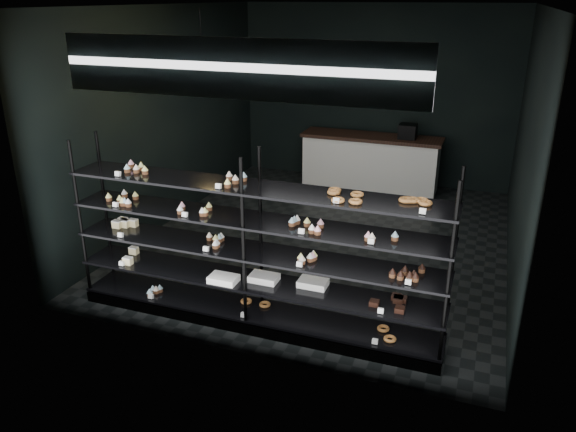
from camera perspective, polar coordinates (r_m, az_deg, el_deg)
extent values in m
cube|color=black|center=(8.24, 3.84, -2.22)|extent=(5.00, 6.00, 0.01)
cube|color=black|center=(7.54, 4.47, 20.55)|extent=(5.00, 6.00, 0.01)
cube|color=black|center=(10.60, 8.81, 11.98)|extent=(5.00, 0.01, 3.20)
cube|color=black|center=(5.03, -5.54, 1.47)|extent=(5.00, 0.01, 3.20)
cube|color=black|center=(8.74, -12.02, 9.76)|extent=(0.01, 6.00, 3.20)
cube|color=black|center=(7.46, 23.01, 6.52)|extent=(0.01, 6.00, 3.20)
cube|color=black|center=(6.19, -3.44, -10.28)|extent=(4.00, 0.50, 0.12)
cylinder|color=black|center=(6.59, -20.33, -0.60)|extent=(0.04, 0.04, 1.85)
cylinder|color=black|center=(6.90, -18.04, 0.69)|extent=(0.04, 0.04, 1.85)
cylinder|color=black|center=(5.57, -4.55, -3.29)|extent=(0.04, 0.04, 1.85)
cylinder|color=black|center=(5.94, -2.79, -1.62)|extent=(0.04, 0.04, 1.85)
cylinder|color=black|center=(5.14, 15.99, -6.36)|extent=(0.04, 0.04, 1.85)
cylinder|color=black|center=(5.54, 16.41, -4.33)|extent=(0.04, 0.04, 1.85)
cube|color=black|center=(6.14, -3.46, -9.56)|extent=(4.00, 0.50, 0.03)
cube|color=black|center=(5.97, -3.53, -6.68)|extent=(4.00, 0.50, 0.02)
cube|color=black|center=(5.81, -3.61, -3.64)|extent=(4.00, 0.50, 0.02)
cube|color=black|center=(5.67, -3.69, -0.44)|extent=(4.00, 0.50, 0.02)
cube|color=black|center=(5.55, -3.78, 2.91)|extent=(4.00, 0.50, 0.02)
cube|color=white|center=(6.07, -16.54, 4.07)|extent=(0.06, 0.04, 0.06)
cube|color=white|center=(5.48, -6.87, 2.99)|extent=(0.06, 0.04, 0.06)
cube|color=white|center=(5.08, 5.07, 1.54)|extent=(0.05, 0.04, 0.06)
cube|color=white|center=(4.96, 13.18, 0.51)|extent=(0.06, 0.04, 0.06)
cube|color=white|center=(6.27, -17.42, 1.15)|extent=(0.06, 0.04, 0.06)
cube|color=white|center=(5.79, -10.38, 0.13)|extent=(0.05, 0.04, 0.06)
cube|color=white|center=(5.31, 1.14, -1.54)|extent=(0.05, 0.04, 0.06)
cube|color=white|center=(5.14, 8.93, -2.64)|extent=(0.06, 0.04, 0.06)
cube|color=white|center=(6.38, -16.91, -1.82)|extent=(0.06, 0.04, 0.06)
cube|color=white|center=(5.81, -7.94, -3.41)|extent=(0.06, 0.04, 0.06)
cube|color=white|center=(5.46, 0.90, -4.89)|extent=(0.05, 0.04, 0.06)
cube|color=white|center=(5.25, 11.67, -6.53)|extent=(0.06, 0.04, 0.06)
cube|color=white|center=(6.54, -16.76, -4.61)|extent=(0.06, 0.04, 0.06)
cube|color=white|center=(5.44, 9.56, -9.52)|extent=(0.06, 0.04, 0.06)
cube|color=white|center=(6.51, -13.98, -7.89)|extent=(0.06, 0.04, 0.06)
cube|color=white|center=(6.00, -4.54, -10.01)|extent=(0.05, 0.04, 0.06)
cube|color=white|center=(5.64, 8.78, -12.49)|extent=(0.06, 0.04, 0.06)
cube|color=#0D0E45|center=(4.84, -5.62, 14.69)|extent=(3.20, 0.04, 0.45)
cube|color=white|center=(4.82, -5.73, 14.67)|extent=(3.30, 0.02, 0.50)
cylinder|color=black|center=(6.99, -8.85, 17.84)|extent=(0.01, 0.01, 0.57)
sphere|color=#F1B954|center=(7.03, -8.64, 14.22)|extent=(0.32, 0.32, 0.32)
cube|color=silver|center=(10.35, 8.34, 5.29)|extent=(2.40, 0.60, 0.92)
cube|color=black|center=(10.23, 8.49, 7.93)|extent=(2.50, 0.65, 0.06)
cube|color=black|center=(10.09, 12.06, 8.41)|extent=(0.30, 0.30, 0.25)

